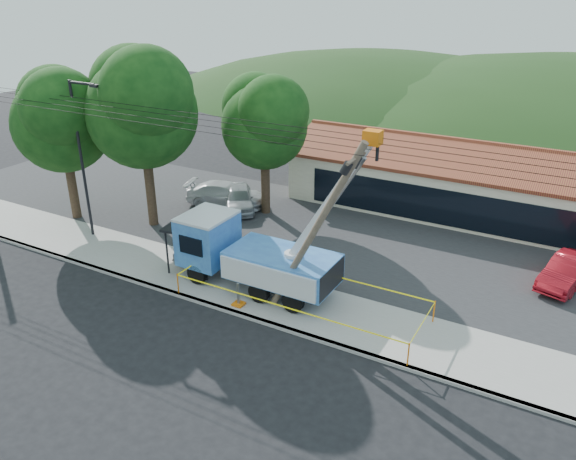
{
  "coord_description": "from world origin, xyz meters",
  "views": [
    {
      "loc": [
        10.6,
        -15.52,
        13.74
      ],
      "look_at": [
        -0.89,
        5.0,
        3.27
      ],
      "focal_mm": 35.0,
      "sensor_mm": 36.0,
      "label": 1
    }
  ],
  "objects_px": {
    "utility_truck": "(251,254)",
    "car_silver": "(239,210)",
    "leaning_pole": "(319,223)",
    "bus_shelter": "(193,238)",
    "car_red": "(564,286)",
    "car_white": "(227,206)"
  },
  "relations": [
    {
      "from": "car_red",
      "to": "car_white",
      "type": "distance_m",
      "value": 20.64
    },
    {
      "from": "bus_shelter",
      "to": "car_silver",
      "type": "distance_m",
      "value": 8.93
    },
    {
      "from": "leaning_pole",
      "to": "car_red",
      "type": "distance_m",
      "value": 13.49
    },
    {
      "from": "utility_truck",
      "to": "car_red",
      "type": "relative_size",
      "value": 2.28
    },
    {
      "from": "bus_shelter",
      "to": "car_silver",
      "type": "relative_size",
      "value": 0.61
    },
    {
      "from": "utility_truck",
      "to": "car_silver",
      "type": "height_order",
      "value": "utility_truck"
    },
    {
      "from": "bus_shelter",
      "to": "car_silver",
      "type": "xyz_separation_m",
      "value": [
        -2.79,
        8.26,
        -1.94
      ]
    },
    {
      "from": "leaning_pole",
      "to": "bus_shelter",
      "type": "bearing_deg",
      "value": 173.6
    },
    {
      "from": "car_silver",
      "to": "bus_shelter",
      "type": "bearing_deg",
      "value": -107.43
    },
    {
      "from": "leaning_pole",
      "to": "bus_shelter",
      "type": "distance_m",
      "value": 7.93
    },
    {
      "from": "utility_truck",
      "to": "car_white",
      "type": "distance_m",
      "value": 11.17
    },
    {
      "from": "car_silver",
      "to": "car_white",
      "type": "relative_size",
      "value": 0.85
    },
    {
      "from": "car_white",
      "to": "bus_shelter",
      "type": "bearing_deg",
      "value": -170.8
    },
    {
      "from": "car_red",
      "to": "car_white",
      "type": "relative_size",
      "value": 0.83
    },
    {
      "from": "utility_truck",
      "to": "car_silver",
      "type": "bearing_deg",
      "value": 127.33
    },
    {
      "from": "car_red",
      "to": "car_white",
      "type": "bearing_deg",
      "value": -166.66
    },
    {
      "from": "utility_truck",
      "to": "car_white",
      "type": "bearing_deg",
      "value": 131.49
    },
    {
      "from": "leaning_pole",
      "to": "car_red",
      "type": "xyz_separation_m",
      "value": [
        9.34,
        8.56,
        -4.65
      ]
    },
    {
      "from": "utility_truck",
      "to": "leaning_pole",
      "type": "distance_m",
      "value": 4.98
    },
    {
      "from": "bus_shelter",
      "to": "car_red",
      "type": "xyz_separation_m",
      "value": [
        16.74,
        7.73,
        -1.94
      ]
    },
    {
      "from": "car_silver",
      "to": "car_white",
      "type": "xyz_separation_m",
      "value": [
        -1.1,
        0.12,
        0.0
      ]
    },
    {
      "from": "bus_shelter",
      "to": "car_silver",
      "type": "height_order",
      "value": "bus_shelter"
    }
  ]
}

